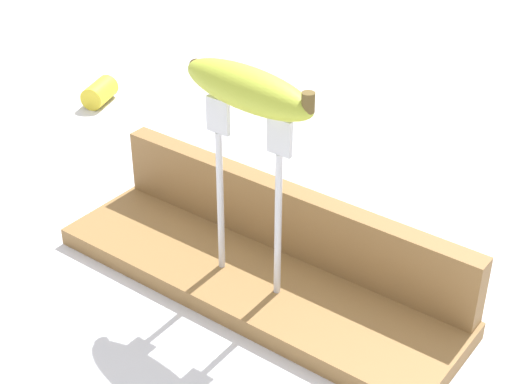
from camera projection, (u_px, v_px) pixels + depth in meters
name	position (u px, v px, depth m)	size (l,w,h in m)	color
ground_plane	(256.00, 287.00, 0.86)	(3.00, 3.00, 0.00)	silver
wooden_board	(256.00, 280.00, 0.85)	(0.46, 0.14, 0.02)	olive
board_backstop	(288.00, 218.00, 0.87)	(0.45, 0.02, 0.08)	olive
fork_stand_center	(248.00, 183.00, 0.78)	(0.10, 0.01, 0.20)	silver
banana_raised_center	(248.00, 88.00, 0.72)	(0.16, 0.06, 0.04)	#B2C138
banana_chunk_near	(100.00, 92.00, 1.24)	(0.05, 0.07, 0.04)	yellow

